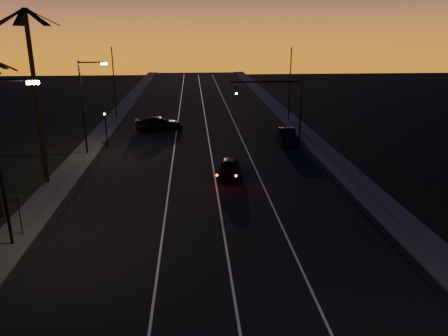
{
  "coord_description": "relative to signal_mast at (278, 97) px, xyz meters",
  "views": [
    {
      "loc": [
        -1.14,
        -1.91,
        11.24
      ],
      "look_at": [
        0.81,
        24.79,
        2.62
      ],
      "focal_mm": 35.0,
      "sensor_mm": 36.0,
      "label": 1
    }
  ],
  "objects": [
    {
      "name": "palm_far",
      "position": [
        -19.34,
        -9.99,
        2.83
      ],
      "size": [
        4.25,
        4.16,
        12.53
      ],
      "color": "black",
      "rests_on": "ground"
    },
    {
      "name": "cross_car",
      "position": [
        -12.13,
        7.47,
        -3.99
      ],
      "size": [
        5.78,
        3.56,
        1.57
      ],
      "color": "black",
      "rests_on": "road"
    },
    {
      "name": "streetlight_left_far",
      "position": [
        -17.82,
        -1.99,
        0.28
      ],
      "size": [
        2.55,
        0.26,
        8.5
      ],
      "color": "black",
      "rests_on": "ground"
    },
    {
      "name": "lane_stripe_left",
      "position": [
        -10.14,
        -9.99,
        -4.76
      ],
      "size": [
        0.12,
        160.0,
        0.01
      ],
      "primitive_type": "cube",
      "color": "silver",
      "rests_on": "road"
    },
    {
      "name": "street_sign",
      "position": [
        -17.94,
        -18.99,
        -3.13
      ],
      "size": [
        0.7,
        0.06,
        2.6
      ],
      "color": "black",
      "rests_on": "ground"
    },
    {
      "name": "signal_post",
      "position": [
        -16.64,
        -0.01,
        -1.89
      ],
      "size": [
        0.28,
        0.37,
        4.2
      ],
      "color": "black",
      "rests_on": "ground"
    },
    {
      "name": "lane_stripe_mid",
      "position": [
        -6.64,
        -9.99,
        -4.76
      ],
      "size": [
        0.12,
        160.0,
        0.01
      ],
      "primitive_type": "cube",
      "color": "silver",
      "rests_on": "road"
    },
    {
      "name": "lead_car",
      "position": [
        -5.49,
        -9.39,
        -4.07
      ],
      "size": [
        2.36,
        4.8,
        1.4
      ],
      "color": "black",
      "rests_on": "road"
    },
    {
      "name": "sidewalk_left",
      "position": [
        -18.34,
        -9.99,
        -4.7
      ],
      "size": [
        2.4,
        170.0,
        0.16
      ],
      "primitive_type": "cube",
      "color": "#343431",
      "rests_on": "ground"
    },
    {
      "name": "far_pole_right",
      "position": [
        3.86,
        12.01,
        -0.28
      ],
      "size": [
        0.14,
        0.14,
        9.0
      ],
      "primitive_type": "cylinder",
      "color": "black",
      "rests_on": "ground"
    },
    {
      "name": "signal_mast",
      "position": [
        0.0,
        0.0,
        0.0
      ],
      "size": [
        7.1,
        0.41,
        7.0
      ],
      "color": "black",
      "rests_on": "ground"
    },
    {
      "name": "far_pole_left",
      "position": [
        -18.14,
        15.01,
        -0.28
      ],
      "size": [
        0.14,
        0.14,
        9.0
      ],
      "primitive_type": "cylinder",
      "color": "black",
      "rests_on": "ground"
    },
    {
      "name": "streetlight_left_near",
      "position": [
        -17.84,
        -19.99,
        0.54
      ],
      "size": [
        2.55,
        0.26,
        9.0
      ],
      "color": "black",
      "rests_on": "ground"
    },
    {
      "name": "lane_stripe_right",
      "position": [
        -3.14,
        -9.99,
        -4.76
      ],
      "size": [
        0.12,
        160.0,
        0.01
      ],
      "primitive_type": "cube",
      "color": "silver",
      "rests_on": "road"
    },
    {
      "name": "sidewalk_right",
      "position": [
        4.06,
        -9.99,
        -4.7
      ],
      "size": [
        2.4,
        170.0,
        0.16
      ],
      "primitive_type": "cube",
      "color": "#343431",
      "rests_on": "ground"
    },
    {
      "name": "right_car",
      "position": [
        1.18,
        0.5,
        -4.0
      ],
      "size": [
        1.98,
        4.76,
        1.53
      ],
      "color": "black",
      "rests_on": "road"
    },
    {
      "name": "road",
      "position": [
        -7.14,
        -9.99,
        -4.78
      ],
      "size": [
        20.0,
        170.0,
        0.01
      ],
      "primitive_type": "cube",
      "color": "black",
      "rests_on": "ground"
    }
  ]
}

